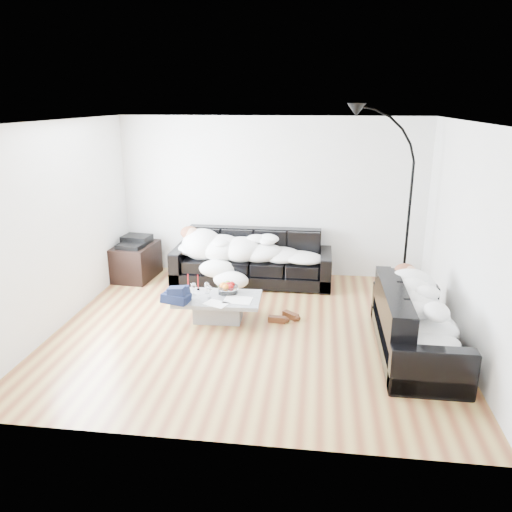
# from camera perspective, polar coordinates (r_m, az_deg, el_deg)

# --- Properties ---
(ground) EXTENTS (5.00, 5.00, 0.00)m
(ground) POSITION_cam_1_polar(r_m,az_deg,el_deg) (6.52, -0.34, -8.36)
(ground) COLOR brown
(ground) RESTS_ON ground
(wall_back) EXTENTS (5.00, 0.02, 2.60)m
(wall_back) POSITION_cam_1_polar(r_m,az_deg,el_deg) (8.25, 1.75, 6.69)
(wall_back) COLOR silver
(wall_back) RESTS_ON ground
(wall_left) EXTENTS (0.02, 4.50, 2.60)m
(wall_left) POSITION_cam_1_polar(r_m,az_deg,el_deg) (6.86, -21.57, 3.25)
(wall_left) COLOR silver
(wall_left) RESTS_ON ground
(wall_right) EXTENTS (0.02, 4.50, 2.60)m
(wall_right) POSITION_cam_1_polar(r_m,az_deg,el_deg) (6.25, 22.98, 1.80)
(wall_right) COLOR silver
(wall_right) RESTS_ON ground
(ceiling) EXTENTS (5.00, 5.00, 0.00)m
(ceiling) POSITION_cam_1_polar(r_m,az_deg,el_deg) (5.88, -0.39, 15.12)
(ceiling) COLOR white
(ceiling) RESTS_ON ground
(sofa_back) EXTENTS (2.53, 0.88, 0.83)m
(sofa_back) POSITION_cam_1_polar(r_m,az_deg,el_deg) (8.00, -0.48, -0.20)
(sofa_back) COLOR black
(sofa_back) RESTS_ON ground
(sofa_right) EXTENTS (0.84, 1.95, 0.79)m
(sofa_right) POSITION_cam_1_polar(r_m,az_deg,el_deg) (6.07, 17.98, -7.19)
(sofa_right) COLOR black
(sofa_right) RESTS_ON ground
(sleeper_back) EXTENTS (2.14, 0.74, 0.43)m
(sleeper_back) POSITION_cam_1_polar(r_m,az_deg,el_deg) (7.89, -0.53, 1.22)
(sleeper_back) COLOR white
(sleeper_back) RESTS_ON sofa_back
(sleeper_right) EXTENTS (0.71, 1.67, 0.41)m
(sleeper_right) POSITION_cam_1_polar(r_m,az_deg,el_deg) (5.98, 18.18, -5.19)
(sleeper_right) COLOR white
(sleeper_right) RESTS_ON sofa_right
(teal_cushion) EXTENTS (0.42, 0.38, 0.20)m
(teal_cushion) POSITION_cam_1_polar(r_m,az_deg,el_deg) (6.50, 16.82, -2.37)
(teal_cushion) COLOR #0D6147
(teal_cushion) RESTS_ON sofa_right
(coffee_table) EXTENTS (1.15, 0.70, 0.33)m
(coffee_table) POSITION_cam_1_polar(r_m,az_deg,el_deg) (6.73, -4.35, -6.00)
(coffee_table) COLOR #939699
(coffee_table) RESTS_ON ground
(fruit_bowl) EXTENTS (0.30, 0.30, 0.17)m
(fruit_bowl) POSITION_cam_1_polar(r_m,az_deg,el_deg) (6.76, -3.22, -3.59)
(fruit_bowl) COLOR white
(fruit_bowl) RESTS_ON coffee_table
(wine_glass_a) EXTENTS (0.08, 0.08, 0.16)m
(wine_glass_a) POSITION_cam_1_polar(r_m,az_deg,el_deg) (6.78, -5.65, -3.64)
(wine_glass_a) COLOR white
(wine_glass_a) RESTS_ON coffee_table
(wine_glass_b) EXTENTS (0.09, 0.09, 0.18)m
(wine_glass_b) POSITION_cam_1_polar(r_m,az_deg,el_deg) (6.73, -7.14, -3.77)
(wine_glass_b) COLOR white
(wine_glass_b) RESTS_ON coffee_table
(wine_glass_c) EXTENTS (0.09, 0.09, 0.17)m
(wine_glass_c) POSITION_cam_1_polar(r_m,az_deg,el_deg) (6.61, -5.36, -4.13)
(wine_glass_c) COLOR white
(wine_glass_c) RESTS_ON coffee_table
(candle_left) EXTENTS (0.05, 0.05, 0.23)m
(candle_left) POSITION_cam_1_polar(r_m,az_deg,el_deg) (6.89, -7.76, -3.04)
(candle_left) COLOR maroon
(candle_left) RESTS_ON coffee_table
(candle_right) EXTENTS (0.04, 0.04, 0.21)m
(candle_right) POSITION_cam_1_polar(r_m,az_deg,el_deg) (6.90, -6.64, -3.04)
(candle_right) COLOR maroon
(candle_right) RESTS_ON coffee_table
(newspaper_a) EXTENTS (0.38, 0.30, 0.01)m
(newspaper_a) POSITION_cam_1_polar(r_m,az_deg,el_deg) (6.55, -2.10, -5.03)
(newspaper_a) COLOR silver
(newspaper_a) RESTS_ON coffee_table
(newspaper_b) EXTENTS (0.35, 0.31, 0.01)m
(newspaper_b) POSITION_cam_1_polar(r_m,az_deg,el_deg) (6.45, -4.56, -5.42)
(newspaper_b) COLOR silver
(newspaper_b) RESTS_ON coffee_table
(navy_jacket) EXTENTS (0.42, 0.37, 0.18)m
(navy_jacket) POSITION_cam_1_polar(r_m,az_deg,el_deg) (6.51, -8.76, -3.82)
(navy_jacket) COLOR black
(navy_jacket) RESTS_ON coffee_table
(shoes) EXTENTS (0.46, 0.39, 0.09)m
(shoes) POSITION_cam_1_polar(r_m,az_deg,el_deg) (6.76, 3.16, -7.00)
(shoes) COLOR #472311
(shoes) RESTS_ON ground
(av_cabinet) EXTENTS (0.64, 0.88, 0.57)m
(av_cabinet) POSITION_cam_1_polar(r_m,az_deg,el_deg) (8.48, -13.52, -0.58)
(av_cabinet) COLOR black
(av_cabinet) RESTS_ON ground
(stereo) EXTENTS (0.48, 0.39, 0.13)m
(stereo) POSITION_cam_1_polar(r_m,az_deg,el_deg) (8.38, -13.69, 1.69)
(stereo) COLOR black
(stereo) RESTS_ON av_cabinet
(floor_lamp) EXTENTS (0.95, 0.56, 2.45)m
(floor_lamp) POSITION_cam_1_polar(r_m,az_deg,el_deg) (7.63, 17.07, 4.47)
(floor_lamp) COLOR black
(floor_lamp) RESTS_ON ground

